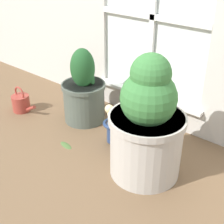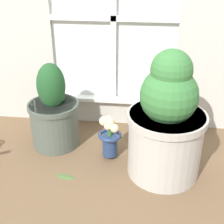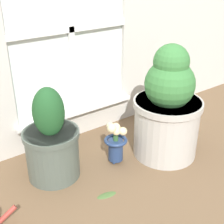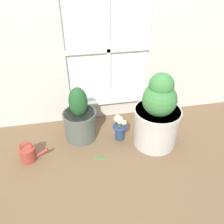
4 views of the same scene
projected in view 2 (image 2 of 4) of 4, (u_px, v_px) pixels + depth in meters
name	position (u px, v px, depth m)	size (l,w,h in m)	color
ground_plane	(100.00, 182.00, 1.70)	(10.00, 10.00, 0.00)	brown
potted_plant_left	(54.00, 114.00, 1.95)	(0.32, 0.32, 0.55)	#4C564C
potted_plant_right	(166.00, 124.00, 1.65)	(0.42, 0.42, 0.72)	#B7B2A8
flower_vase	(110.00, 136.00, 1.85)	(0.14, 0.14, 0.28)	navy
fallen_leaf	(65.00, 176.00, 1.75)	(0.12, 0.06, 0.01)	#476633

